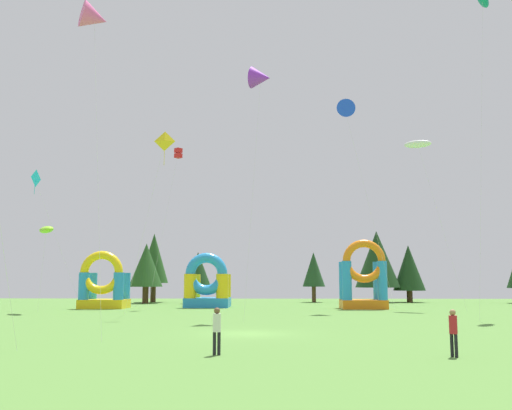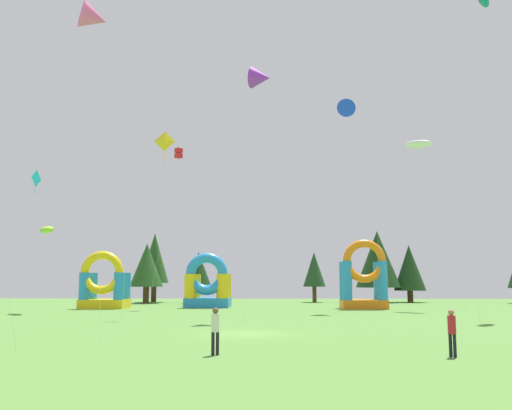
# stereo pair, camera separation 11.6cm
# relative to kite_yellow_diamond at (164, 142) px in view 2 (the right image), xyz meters

# --- Properties ---
(ground_plane) EXTENTS (120.00, 120.00, 0.00)m
(ground_plane) POSITION_rel_kite_yellow_diamond_xyz_m (7.53, -13.36, -14.21)
(ground_plane) COLOR #548438
(kite_yellow_diamond) EXTENTS (4.49, 3.96, 14.90)m
(kite_yellow_diamond) POSITION_rel_kite_yellow_diamond_xyz_m (0.00, 0.00, 0.00)
(kite_yellow_diamond) COLOR yellow
(kite_yellow_diamond) RESTS_ON ground_plane
(kite_red_box) EXTENTS (2.76, 3.48, 17.22)m
(kite_red_box) POSITION_rel_kite_yellow_diamond_xyz_m (-1.34, 14.91, 2.43)
(kite_red_box) COLOR red
(kite_red_box) RESTS_ON ground_plane
(kite_lime_parafoil) EXTENTS (2.73, 3.73, 8.01)m
(kite_lime_parafoil) POSITION_rel_kite_yellow_diamond_xyz_m (-11.92, 6.08, -6.66)
(kite_lime_parafoil) COLOR #8CD826
(kite_lime_parafoil) RESTS_ON ground_plane
(kite_white_parafoil) EXTENTS (4.92, 4.28, 17.70)m
(kite_white_parafoil) POSITION_rel_kite_yellow_diamond_xyz_m (24.19, 13.22, 2.88)
(kite_white_parafoil) COLOR white
(kite_white_parafoil) RESTS_ON ground_plane
(kite_cyan_diamond) EXTENTS (4.61, 3.78, 13.83)m
(kite_cyan_diamond) POSITION_rel_kite_yellow_diamond_xyz_m (-15.43, 11.07, -1.08)
(kite_cyan_diamond) COLOR #19B7CC
(kite_cyan_diamond) RESTS_ON ground_plane
(kite_pink_delta) EXTENTS (3.51, 5.32, 19.32)m
(kite_pink_delta) POSITION_rel_kite_yellow_diamond_xyz_m (-1.63, -13.84, 4.17)
(kite_pink_delta) COLOR #EA599E
(kite_pink_delta) RESTS_ON ground_plane
(kite_purple_delta) EXTENTS (2.28, 4.88, 20.24)m
(kite_purple_delta) POSITION_rel_kite_yellow_diamond_xyz_m (7.99, -1.09, 5.04)
(kite_purple_delta) COLOR purple
(kite_purple_delta) RESTS_ON ground_plane
(kite_blue_delta) EXTENTS (5.40, 1.75, 21.05)m
(kite_blue_delta) POSITION_rel_kite_yellow_diamond_xyz_m (16.36, 10.81, 5.89)
(kite_blue_delta) COLOR blue
(kite_blue_delta) RESTS_ON ground_plane
(person_left_edge) EXTENTS (0.35, 0.35, 1.86)m
(person_left_edge) POSITION_rel_kite_yellow_diamond_xyz_m (6.66, -22.55, -13.10)
(person_left_edge) COLOR black
(person_left_edge) RESTS_ON ground_plane
(person_near_camera) EXTENTS (0.44, 0.44, 1.82)m
(person_near_camera) POSITION_rel_kite_yellow_diamond_xyz_m (15.86, -22.86, -13.13)
(person_near_camera) COLOR black
(person_near_camera) RESTS_ON ground_plane
(inflatable_red_slide) EXTENTS (4.69, 3.80, 5.96)m
(inflatable_red_slide) POSITION_rel_kite_yellow_diamond_xyz_m (-8.84, 14.20, -12.03)
(inflatable_red_slide) COLOR yellow
(inflatable_red_slide) RESTS_ON ground_plane
(inflatable_blue_arch) EXTENTS (4.81, 4.79, 5.87)m
(inflatable_blue_arch) POSITION_rel_kite_yellow_diamond_xyz_m (1.77, 17.12, -12.11)
(inflatable_blue_arch) COLOR #268CD8
(inflatable_blue_arch) RESTS_ON ground_plane
(inflatable_yellow_castle) EXTENTS (4.61, 3.54, 7.09)m
(inflatable_yellow_castle) POSITION_rel_kite_yellow_diamond_xyz_m (18.31, 14.21, -11.44)
(inflatable_yellow_castle) COLOR orange
(inflatable_yellow_castle) RESTS_ON ground_plane
(tree_row_2) EXTENTS (4.27, 4.27, 7.62)m
(tree_row_2) POSITION_rel_kite_yellow_diamond_xyz_m (-7.30, 27.32, -9.39)
(tree_row_2) COLOR #4C331E
(tree_row_2) RESTS_ON ground_plane
(tree_row_3) EXTENTS (3.96, 3.96, 9.25)m
(tree_row_3) POSITION_rel_kite_yellow_diamond_xyz_m (-7.16, 31.34, -8.36)
(tree_row_3) COLOR #4C331E
(tree_row_3) RESTS_ON ground_plane
(tree_row_4) EXTENTS (3.50, 3.50, 6.48)m
(tree_row_4) POSITION_rel_kite_yellow_diamond_xyz_m (-0.56, 26.80, -10.04)
(tree_row_4) COLOR #4C331E
(tree_row_4) RESTS_ON ground_plane
(tree_row_5) EXTENTS (3.02, 3.02, 6.69)m
(tree_row_5) POSITION_rel_kite_yellow_diamond_xyz_m (14.45, 31.70, -9.87)
(tree_row_5) COLOR #4C331E
(tree_row_5) RESTS_ON ground_plane
(tree_row_6) EXTENTS (5.94, 5.94, 9.52)m
(tree_row_6) POSITION_rel_kite_yellow_diamond_xyz_m (22.94, 31.45, -8.50)
(tree_row_6) COLOR #4C331E
(tree_row_6) RESTS_ON ground_plane
(tree_row_7) EXTENTS (4.23, 4.23, 7.62)m
(tree_row_7) POSITION_rel_kite_yellow_diamond_xyz_m (27.19, 31.71, -9.65)
(tree_row_7) COLOR #4C331E
(tree_row_7) RESTS_ON ground_plane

